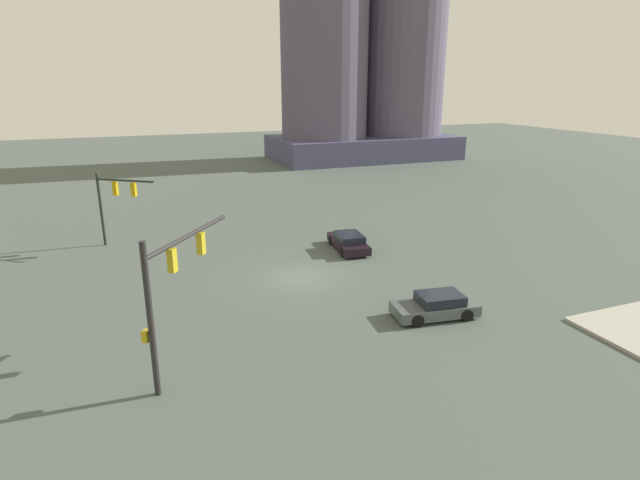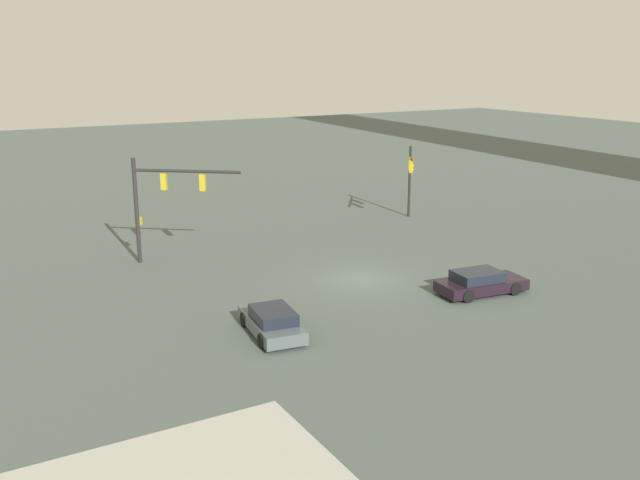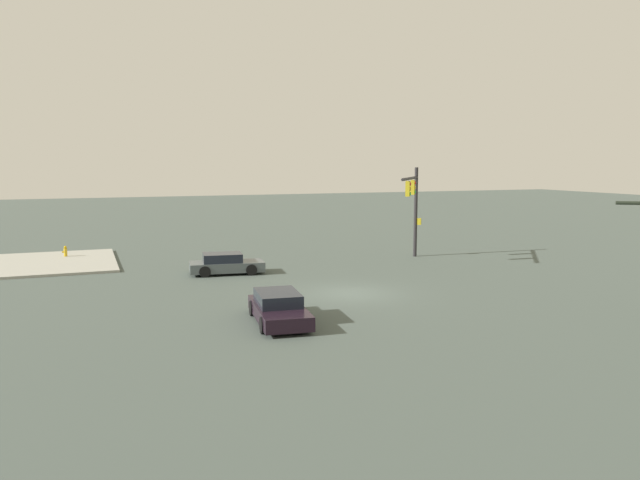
% 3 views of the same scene
% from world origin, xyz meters
% --- Properties ---
extents(ground_plane, '(185.85, 185.85, 0.00)m').
position_xyz_m(ground_plane, '(0.00, 0.00, 0.00)').
color(ground_plane, '#47534C').
extents(traffic_signal_near_corner, '(3.73, 2.74, 5.23)m').
position_xyz_m(traffic_signal_near_corner, '(-10.04, 10.68, 3.66)').
color(traffic_signal_near_corner, black).
rests_on(traffic_signal_near_corner, ground).
extents(traffic_signal_opposite_side, '(4.22, 5.04, 6.09)m').
position_xyz_m(traffic_signal_opposite_side, '(-8.21, -8.24, 4.05)').
color(traffic_signal_opposite_side, '#252324').
rests_on(traffic_signal_opposite_side, ground).
extents(sedan_car_approaching, '(2.38, 4.72, 1.21)m').
position_xyz_m(sedan_car_approaching, '(4.92, 3.93, 0.58)').
color(sedan_car_approaching, black).
rests_on(sedan_car_approaching, ground).
extents(sedan_car_waiting_far, '(4.42, 2.34, 1.21)m').
position_xyz_m(sedan_car_waiting_far, '(4.52, -7.52, 0.57)').
color(sedan_car_waiting_far, '#485153').
rests_on(sedan_car_waiting_far, ground).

